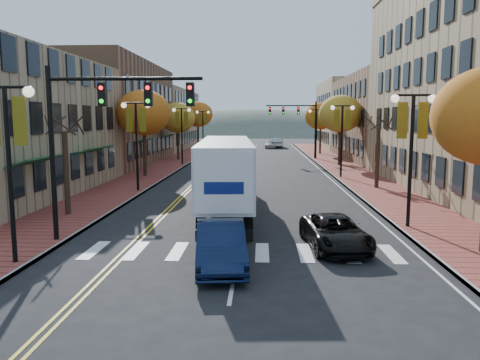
# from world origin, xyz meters

# --- Properties ---
(ground) EXTENTS (200.00, 200.00, 0.00)m
(ground) POSITION_xyz_m (0.00, 0.00, 0.00)
(ground) COLOR black
(ground) RESTS_ON ground
(sidewalk_left) EXTENTS (4.00, 85.00, 0.15)m
(sidewalk_left) POSITION_xyz_m (-9.00, 32.50, 0.07)
(sidewalk_left) COLOR brown
(sidewalk_left) RESTS_ON ground
(sidewalk_right) EXTENTS (4.00, 85.00, 0.15)m
(sidewalk_right) POSITION_xyz_m (9.00, 32.50, 0.07)
(sidewalk_right) COLOR brown
(sidewalk_right) RESTS_ON ground
(building_left_mid) EXTENTS (12.00, 24.00, 11.00)m
(building_left_mid) POSITION_xyz_m (-17.00, 36.00, 5.50)
(building_left_mid) COLOR brown
(building_left_mid) RESTS_ON ground
(building_left_far) EXTENTS (12.00, 26.00, 9.50)m
(building_left_far) POSITION_xyz_m (-17.00, 61.00, 4.75)
(building_left_far) COLOR #9E8966
(building_left_far) RESTS_ON ground
(building_right_mid) EXTENTS (15.00, 24.00, 10.00)m
(building_right_mid) POSITION_xyz_m (18.50, 42.00, 5.00)
(building_right_mid) COLOR brown
(building_right_mid) RESTS_ON ground
(building_right_far) EXTENTS (15.00, 20.00, 11.00)m
(building_right_far) POSITION_xyz_m (18.50, 64.00, 5.50)
(building_right_far) COLOR #9E8966
(building_right_far) RESTS_ON ground
(tree_left_a) EXTENTS (0.28, 0.28, 4.20)m
(tree_left_a) POSITION_xyz_m (-9.00, 8.00, 2.25)
(tree_left_a) COLOR #382619
(tree_left_a) RESTS_ON sidewalk_left
(tree_left_b) EXTENTS (4.48, 4.48, 7.21)m
(tree_left_b) POSITION_xyz_m (-9.00, 24.00, 5.45)
(tree_left_b) COLOR #382619
(tree_left_b) RESTS_ON sidewalk_left
(tree_left_c) EXTENTS (4.16, 4.16, 6.69)m
(tree_left_c) POSITION_xyz_m (-9.00, 40.00, 5.05)
(tree_left_c) COLOR #382619
(tree_left_c) RESTS_ON sidewalk_left
(tree_left_d) EXTENTS (4.61, 4.61, 7.42)m
(tree_left_d) POSITION_xyz_m (-9.00, 58.00, 5.60)
(tree_left_d) COLOR #382619
(tree_left_d) RESTS_ON sidewalk_left
(tree_right_b) EXTENTS (0.28, 0.28, 4.20)m
(tree_right_b) POSITION_xyz_m (9.00, 18.00, 2.25)
(tree_right_b) COLOR #382619
(tree_right_b) RESTS_ON sidewalk_right
(tree_right_c) EXTENTS (4.48, 4.48, 7.21)m
(tree_right_c) POSITION_xyz_m (9.00, 34.00, 5.45)
(tree_right_c) COLOR #382619
(tree_right_c) RESTS_ON sidewalk_right
(tree_right_d) EXTENTS (4.35, 4.35, 7.00)m
(tree_right_d) POSITION_xyz_m (9.00, 50.00, 5.29)
(tree_right_d) COLOR #382619
(tree_right_d) RESTS_ON sidewalk_right
(lamp_left_a) EXTENTS (1.96, 0.36, 6.05)m
(lamp_left_a) POSITION_xyz_m (-7.50, 0.00, 4.29)
(lamp_left_a) COLOR black
(lamp_left_a) RESTS_ON ground
(lamp_left_b) EXTENTS (1.96, 0.36, 6.05)m
(lamp_left_b) POSITION_xyz_m (-7.50, 16.00, 4.29)
(lamp_left_b) COLOR black
(lamp_left_b) RESTS_ON ground
(lamp_left_c) EXTENTS (1.96, 0.36, 6.05)m
(lamp_left_c) POSITION_xyz_m (-7.50, 34.00, 4.29)
(lamp_left_c) COLOR black
(lamp_left_c) RESTS_ON ground
(lamp_left_d) EXTENTS (1.96, 0.36, 6.05)m
(lamp_left_d) POSITION_xyz_m (-7.50, 52.00, 4.29)
(lamp_left_d) COLOR black
(lamp_left_d) RESTS_ON ground
(lamp_right_a) EXTENTS (1.96, 0.36, 6.05)m
(lamp_right_a) POSITION_xyz_m (7.50, 6.00, 4.29)
(lamp_right_a) COLOR black
(lamp_right_a) RESTS_ON ground
(lamp_right_b) EXTENTS (1.96, 0.36, 6.05)m
(lamp_right_b) POSITION_xyz_m (7.50, 24.00, 4.29)
(lamp_right_b) COLOR black
(lamp_right_b) RESTS_ON ground
(lamp_right_c) EXTENTS (1.96, 0.36, 6.05)m
(lamp_right_c) POSITION_xyz_m (7.50, 42.00, 4.29)
(lamp_right_c) COLOR black
(lamp_right_c) RESTS_ON ground
(traffic_mast_near) EXTENTS (6.10, 0.35, 7.00)m
(traffic_mast_near) POSITION_xyz_m (-5.48, 3.00, 4.92)
(traffic_mast_near) COLOR black
(traffic_mast_near) RESTS_ON ground
(traffic_mast_far) EXTENTS (6.10, 0.34, 7.00)m
(traffic_mast_far) POSITION_xyz_m (5.48, 42.00, 4.92)
(traffic_mast_far) COLOR black
(traffic_mast_far) RESTS_ON ground
(semi_truck) EXTENTS (3.44, 15.56, 3.86)m
(semi_truck) POSITION_xyz_m (-1.07, 10.34, 2.26)
(semi_truck) COLOR black
(semi_truck) RESTS_ON ground
(navy_sedan) EXTENTS (2.11, 4.75, 1.51)m
(navy_sedan) POSITION_xyz_m (-0.50, 0.22, 0.76)
(navy_sedan) COLOR black
(navy_sedan) RESTS_ON ground
(black_suv) EXTENTS (2.56, 4.74, 1.26)m
(black_suv) POSITION_xyz_m (3.71, 2.71, 0.63)
(black_suv) COLOR black
(black_suv) RESTS_ON ground
(car_far_white) EXTENTS (2.03, 4.31, 1.43)m
(car_far_white) POSITION_xyz_m (-1.47, 48.50, 0.71)
(car_far_white) COLOR silver
(car_far_white) RESTS_ON ground
(car_far_silver) EXTENTS (2.20, 4.74, 1.34)m
(car_far_silver) POSITION_xyz_m (2.49, 63.58, 0.67)
(car_far_silver) COLOR #B1B0B8
(car_far_silver) RESTS_ON ground
(car_far_oncoming) EXTENTS (2.23, 5.13, 1.64)m
(car_far_oncoming) POSITION_xyz_m (3.69, 64.87, 0.82)
(car_far_oncoming) COLOR #A5A7AD
(car_far_oncoming) RESTS_ON ground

